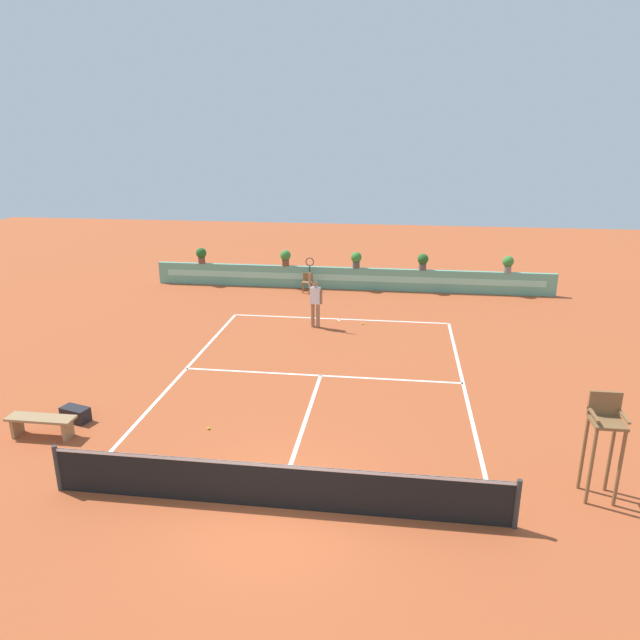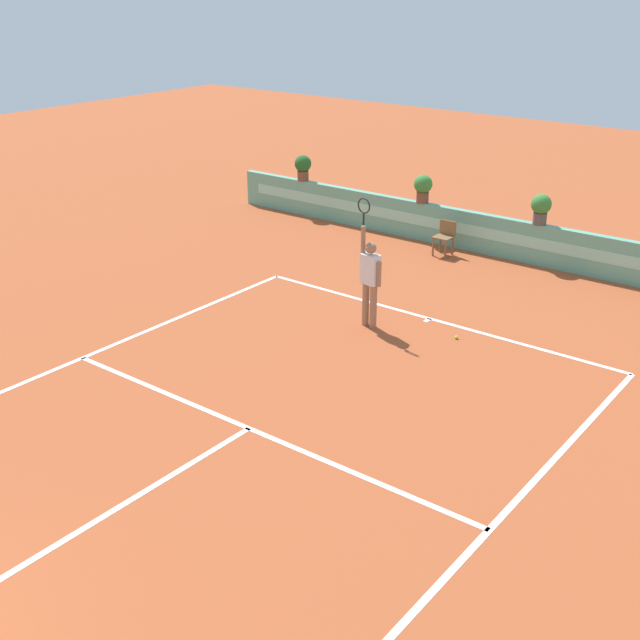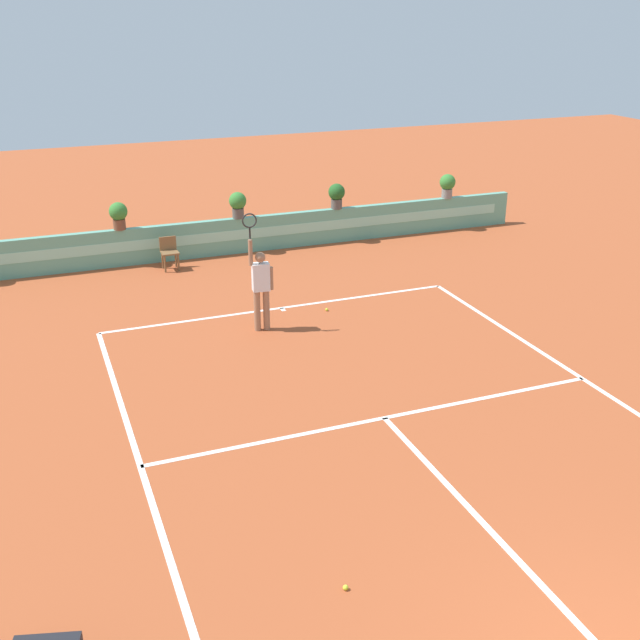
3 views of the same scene
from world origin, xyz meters
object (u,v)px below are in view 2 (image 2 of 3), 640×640
(tennis_player, at_px, (370,276))
(tennis_ball_near_baseline, at_px, (456,337))
(potted_plant_far_left, at_px, (303,166))
(ball_kid_chair, at_px, (445,236))
(potted_plant_centre, at_px, (541,207))
(potted_plant_left, at_px, (423,187))

(tennis_player, xyz_separation_m, tennis_ball_near_baseline, (1.70, 0.50, -1.02))
(potted_plant_far_left, bearing_deg, ball_kid_chair, -8.18)
(tennis_ball_near_baseline, bearing_deg, potted_plant_centre, 97.15)
(ball_kid_chair, xyz_separation_m, tennis_ball_near_baseline, (2.74, -4.32, -0.44))
(potted_plant_far_left, relative_size, potted_plant_centre, 1.00)
(ball_kid_chair, distance_m, tennis_player, 4.96)
(potted_plant_far_left, xyz_separation_m, potted_plant_centre, (7.19, 0.00, 0.00))
(ball_kid_chair, relative_size, potted_plant_far_left, 1.17)
(tennis_ball_near_baseline, height_order, potted_plant_far_left, potted_plant_far_left)
(tennis_player, height_order, potted_plant_centre, tennis_player)
(tennis_player, bearing_deg, tennis_ball_near_baseline, 16.52)
(ball_kid_chair, relative_size, tennis_player, 0.33)
(potted_plant_far_left, height_order, potted_plant_centre, same)
(potted_plant_far_left, bearing_deg, tennis_player, -42.19)
(ball_kid_chair, height_order, potted_plant_far_left, potted_plant_far_left)
(ball_kid_chair, bearing_deg, potted_plant_far_left, 171.82)
(potted_plant_left, bearing_deg, potted_plant_far_left, 180.00)
(tennis_player, distance_m, potted_plant_left, 5.97)
(tennis_player, relative_size, potted_plant_left, 3.57)
(tennis_ball_near_baseline, height_order, potted_plant_left, potted_plant_left)
(potted_plant_centre, distance_m, potted_plant_left, 3.23)
(tennis_player, bearing_deg, potted_plant_left, 111.21)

